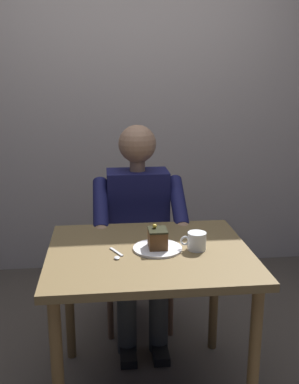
% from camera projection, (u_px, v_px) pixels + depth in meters
% --- Properties ---
extents(cafe_rear_panel, '(6.40, 0.12, 3.00)m').
position_uv_depth(cafe_rear_panel, '(127.00, 80.00, 3.39)').
color(cafe_rear_panel, '#A99E99').
rests_on(cafe_rear_panel, ground).
extents(dining_table, '(0.93, 0.78, 0.76)m').
position_uv_depth(dining_table, '(149.00, 270.00, 2.06)').
color(dining_table, brown).
rests_on(dining_table, ground).
extents(chair, '(0.42, 0.42, 0.89)m').
position_uv_depth(chair, '(137.00, 246.00, 2.81)').
color(chair, brown).
rests_on(chair, ground).
extents(seated_person, '(0.53, 0.58, 1.26)m').
position_uv_depth(seated_person, '(139.00, 229.00, 2.61)').
color(seated_person, '#141642').
rests_on(seated_person, ground).
extents(dessert_plate, '(0.23, 0.23, 0.01)m').
position_uv_depth(dessert_plate, '(158.00, 248.00, 2.04)').
color(dessert_plate, white).
rests_on(dessert_plate, dining_table).
extents(cake_slice, '(0.08, 0.10, 0.11)m').
position_uv_depth(cake_slice, '(158.00, 238.00, 2.03)').
color(cake_slice, brown).
rests_on(cake_slice, dessert_plate).
extents(coffee_cup, '(0.12, 0.09, 0.08)m').
position_uv_depth(coffee_cup, '(196.00, 241.00, 2.03)').
color(coffee_cup, white).
rests_on(coffee_cup, dining_table).
extents(dessert_spoon, '(0.06, 0.14, 0.01)m').
position_uv_depth(dessert_spoon, '(117.00, 255.00, 1.97)').
color(dessert_spoon, silver).
rests_on(dessert_spoon, dining_table).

